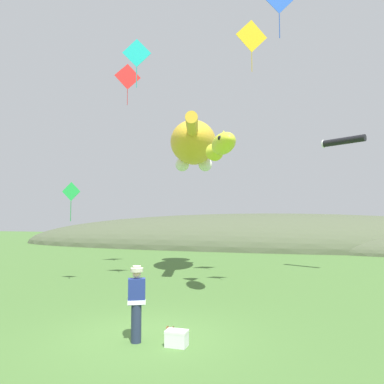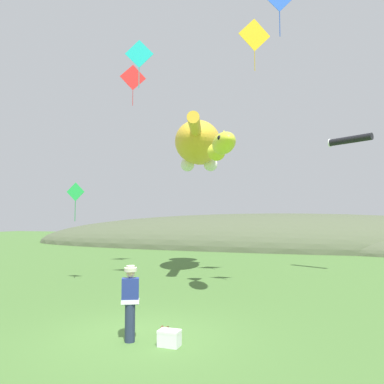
{
  "view_description": "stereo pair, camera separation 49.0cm",
  "coord_description": "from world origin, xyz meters",
  "px_view_note": "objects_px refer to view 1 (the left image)",
  "views": [
    {
      "loc": [
        3.65,
        -8.65,
        2.9
      ],
      "look_at": [
        0.0,
        4.0,
        3.82
      ],
      "focal_mm": 35.0,
      "sensor_mm": 36.0,
      "label": 1
    },
    {
      "loc": [
        4.12,
        -8.5,
        2.9
      ],
      "look_at": [
        0.0,
        4.0,
        3.82
      ],
      "focal_mm": 35.0,
      "sensor_mm": 36.0,
      "label": 2
    }
  ],
  "objects_px": {
    "festival_attendant": "(136,301)",
    "kite_tube_streamer": "(343,141)",
    "kite_diamond_gold": "(252,36)",
    "kite_spool": "(170,331)",
    "picnic_cooler": "(177,338)",
    "kite_diamond_blue": "(279,0)",
    "kite_diamond_green": "(71,192)",
    "kite_diamond_red": "(128,77)",
    "kite_fish_windsock": "(222,145)",
    "kite_giant_cat": "(193,145)",
    "kite_diamond_teal": "(137,53)"
  },
  "relations": [
    {
      "from": "festival_attendant",
      "to": "kite_tube_streamer",
      "type": "bearing_deg",
      "value": 64.33
    },
    {
      "from": "kite_diamond_gold",
      "to": "kite_spool",
      "type": "bearing_deg",
      "value": -99.45
    },
    {
      "from": "kite_spool",
      "to": "picnic_cooler",
      "type": "xyz_separation_m",
      "value": [
        0.42,
        -0.74,
        0.07
      ]
    },
    {
      "from": "kite_diamond_blue",
      "to": "kite_diamond_green",
      "type": "bearing_deg",
      "value": 171.71
    },
    {
      "from": "kite_tube_streamer",
      "to": "kite_diamond_red",
      "type": "relative_size",
      "value": 0.89
    },
    {
      "from": "kite_fish_windsock",
      "to": "kite_diamond_red",
      "type": "relative_size",
      "value": 1.19
    },
    {
      "from": "kite_tube_streamer",
      "to": "festival_attendant",
      "type": "bearing_deg",
      "value": -115.67
    },
    {
      "from": "kite_fish_windsock",
      "to": "kite_diamond_blue",
      "type": "xyz_separation_m",
      "value": [
        2.19,
        -0.38,
        5.04
      ]
    },
    {
      "from": "festival_attendant",
      "to": "kite_diamond_red",
      "type": "height_order",
      "value": "kite_diamond_red"
    },
    {
      "from": "kite_spool",
      "to": "kite_diamond_blue",
      "type": "relative_size",
      "value": 0.11
    },
    {
      "from": "festival_attendant",
      "to": "kite_giant_cat",
      "type": "height_order",
      "value": "kite_giant_cat"
    },
    {
      "from": "kite_spool",
      "to": "picnic_cooler",
      "type": "relative_size",
      "value": 0.44
    },
    {
      "from": "kite_diamond_blue",
      "to": "kite_diamond_red",
      "type": "distance_m",
      "value": 10.45
    },
    {
      "from": "kite_fish_windsock",
      "to": "kite_diamond_teal",
      "type": "height_order",
      "value": "kite_diamond_teal"
    },
    {
      "from": "picnic_cooler",
      "to": "kite_fish_windsock",
      "type": "height_order",
      "value": "kite_fish_windsock"
    },
    {
      "from": "kite_diamond_green",
      "to": "kite_diamond_gold",
      "type": "bearing_deg",
      "value": 13.56
    },
    {
      "from": "kite_diamond_green",
      "to": "kite_diamond_blue",
      "type": "bearing_deg",
      "value": -8.29
    },
    {
      "from": "festival_attendant",
      "to": "kite_diamond_teal",
      "type": "distance_m",
      "value": 11.28
    },
    {
      "from": "festival_attendant",
      "to": "kite_diamond_green",
      "type": "height_order",
      "value": "kite_diamond_green"
    },
    {
      "from": "kite_diamond_green",
      "to": "kite_diamond_gold",
      "type": "distance_m",
      "value": 10.69
    },
    {
      "from": "kite_fish_windsock",
      "to": "kite_tube_streamer",
      "type": "xyz_separation_m",
      "value": [
        4.97,
        7.11,
        1.3
      ]
    },
    {
      "from": "kite_spool",
      "to": "kite_tube_streamer",
      "type": "distance_m",
      "value": 14.51
    },
    {
      "from": "festival_attendant",
      "to": "kite_diamond_gold",
      "type": "xyz_separation_m",
      "value": [
        1.8,
        8.13,
        10.1
      ]
    },
    {
      "from": "kite_tube_streamer",
      "to": "kite_diamond_teal",
      "type": "xyz_separation_m",
      "value": [
        -8.83,
        -6.27,
        3.08
      ]
    },
    {
      "from": "kite_diamond_blue",
      "to": "kite_diamond_red",
      "type": "height_order",
      "value": "kite_diamond_red"
    },
    {
      "from": "kite_spool",
      "to": "kite_diamond_teal",
      "type": "height_order",
      "value": "kite_diamond_teal"
    },
    {
      "from": "kite_spool",
      "to": "kite_giant_cat",
      "type": "relative_size",
      "value": 0.03
    },
    {
      "from": "kite_diamond_gold",
      "to": "kite_diamond_green",
      "type": "bearing_deg",
      "value": -166.44
    },
    {
      "from": "kite_fish_windsock",
      "to": "kite_diamond_teal",
      "type": "relative_size",
      "value": 1.33
    },
    {
      "from": "kite_fish_windsock",
      "to": "kite_diamond_gold",
      "type": "height_order",
      "value": "kite_diamond_gold"
    },
    {
      "from": "festival_attendant",
      "to": "kite_spool",
      "type": "xyz_separation_m",
      "value": [
        0.58,
        0.75,
        -0.85
      ]
    },
    {
      "from": "kite_diamond_blue",
      "to": "picnic_cooler",
      "type": "bearing_deg",
      "value": -114.04
    },
    {
      "from": "festival_attendant",
      "to": "kite_tube_streamer",
      "type": "xyz_separation_m",
      "value": [
        5.95,
        12.39,
        5.95
      ]
    },
    {
      "from": "kite_giant_cat",
      "to": "kite_diamond_red",
      "type": "xyz_separation_m",
      "value": [
        -3.69,
        -0.71,
        4.01
      ]
    },
    {
      "from": "kite_tube_streamer",
      "to": "kite_diamond_gold",
      "type": "distance_m",
      "value": 7.25
    },
    {
      "from": "picnic_cooler",
      "to": "kite_diamond_red",
      "type": "relative_size",
      "value": 0.21
    },
    {
      "from": "kite_diamond_teal",
      "to": "kite_fish_windsock",
      "type": "bearing_deg",
      "value": -12.31
    },
    {
      "from": "kite_fish_windsock",
      "to": "kite_diamond_red",
      "type": "distance_m",
      "value": 9.99
    },
    {
      "from": "festival_attendant",
      "to": "kite_diamond_green",
      "type": "bearing_deg",
      "value": 134.14
    },
    {
      "from": "kite_giant_cat",
      "to": "kite_diamond_blue",
      "type": "bearing_deg",
      "value": -52.33
    },
    {
      "from": "kite_spool",
      "to": "kite_diamond_gold",
      "type": "distance_m",
      "value": 13.26
    },
    {
      "from": "kite_diamond_blue",
      "to": "kite_spool",
      "type": "bearing_deg",
      "value": -122.13
    },
    {
      "from": "kite_giant_cat",
      "to": "kite_tube_streamer",
      "type": "xyz_separation_m",
      "value": [
        7.79,
        1.01,
        -0.01
      ]
    },
    {
      "from": "kite_spool",
      "to": "kite_diamond_teal",
      "type": "relative_size",
      "value": 0.1
    },
    {
      "from": "kite_diamond_gold",
      "to": "kite_diamond_red",
      "type": "bearing_deg",
      "value": 160.86
    },
    {
      "from": "kite_giant_cat",
      "to": "kite_diamond_gold",
      "type": "distance_m",
      "value": 6.4
    },
    {
      "from": "kite_spool",
      "to": "festival_attendant",
      "type": "bearing_deg",
      "value": -127.34
    },
    {
      "from": "kite_giant_cat",
      "to": "kite_diamond_red",
      "type": "distance_m",
      "value": 5.49
    },
    {
      "from": "kite_giant_cat",
      "to": "kite_diamond_teal",
      "type": "relative_size",
      "value": 3.91
    },
    {
      "from": "picnic_cooler",
      "to": "kite_diamond_gold",
      "type": "bearing_deg",
      "value": 84.32
    }
  ]
}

